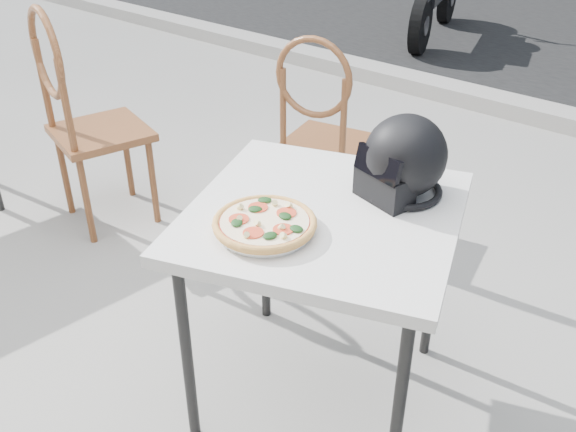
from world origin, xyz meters
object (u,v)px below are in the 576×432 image
Objects in this scene: cafe_chair_main at (321,125)px; cafe_table_main at (323,229)px; cafe_chair_side at (80,109)px; plate at (265,229)px; helmet at (403,161)px; pizza at (265,223)px.

cafe_table_main is at bearing 115.74° from cafe_chair_main.
cafe_chair_side is (-1.66, 0.23, -0.08)m from cafe_table_main.
plate is 0.94× the size of helmet.
pizza is 0.37× the size of cafe_chair_main.
plate is 0.02m from pizza.
cafe_chair_side reaches higher than cafe_table_main.
pizza is at bearing -178.52° from cafe_chair_side.
cafe_chair_main is (-0.71, 0.95, -0.15)m from cafe_table_main.
pizza is at bearing -98.34° from helmet.
plate is 0.30× the size of cafe_chair_main.
pizza is at bearing 107.99° from cafe_chair_main.
helmet is at bearing 129.00° from cafe_chair_main.
plate is (-0.07, -0.21, 0.08)m from cafe_table_main.
plate is at bearing -178.53° from cafe_chair_side.
cafe_chair_side reaches higher than plate.
pizza is 1.67m from cafe_chair_side.
plate is 0.51m from helmet.
plate is at bearing -98.34° from helmet.
plate is 1.35m from cafe_chair_main.
cafe_chair_main reaches higher than cafe_table_main.
cafe_chair_main is 1.20m from cafe_chair_side.
cafe_chair_side reaches higher than helmet.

